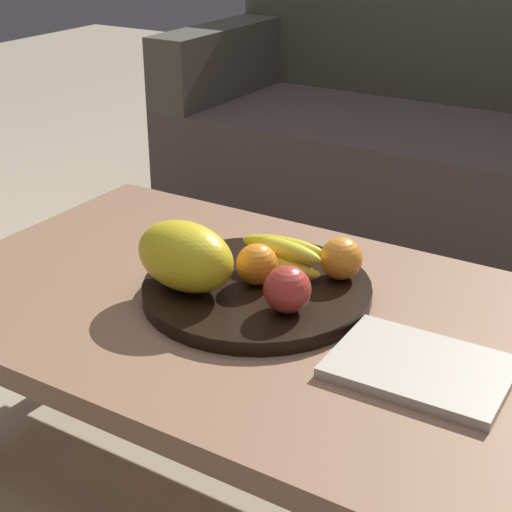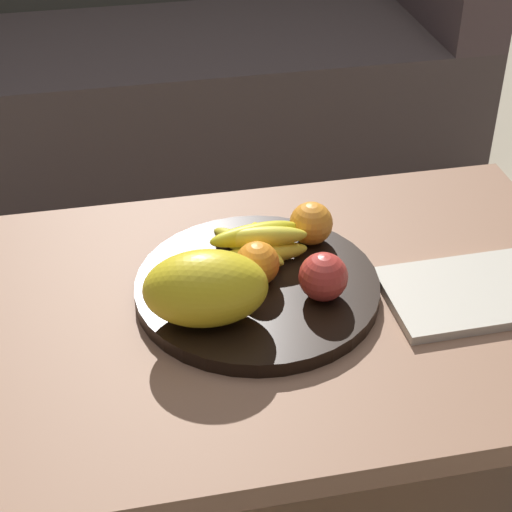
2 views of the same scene
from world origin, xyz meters
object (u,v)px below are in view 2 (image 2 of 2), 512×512
object	(u,v)px
couch	(155,56)
orange_front	(256,264)
orange_left	(311,223)
melon_large_front	(206,288)
apple_front	(323,277)
magazine	(465,294)
fruit_bowl	(256,288)
banana_bunch	(256,244)
coffee_table	(261,324)

from	to	relation	value
couch	orange_front	bearing A→B (deg)	-88.21
orange_left	melon_large_front	bearing A→B (deg)	-140.52
apple_front	magazine	xyz separation A→B (m)	(0.23, -0.02, -0.05)
fruit_bowl	apple_front	bearing A→B (deg)	-31.81
couch	fruit_bowl	bearing A→B (deg)	-88.21
orange_front	banana_bunch	xyz separation A→B (m)	(0.01, 0.06, -0.01)
coffee_table	melon_large_front	distance (m)	0.16
couch	fruit_bowl	xyz separation A→B (m)	(0.04, -1.21, 0.09)
banana_bunch	melon_large_front	bearing A→B (deg)	-126.70
fruit_bowl	banana_bunch	bearing A→B (deg)	78.42
apple_front	coffee_table	bearing A→B (deg)	162.30
apple_front	banana_bunch	xyz separation A→B (m)	(-0.08, 0.12, -0.01)
couch	fruit_bowl	world-z (taller)	couch
fruit_bowl	orange_front	size ratio (longest dim) A/B	5.50
magazine	coffee_table	bearing A→B (deg)	170.58
banana_bunch	magazine	bearing A→B (deg)	-24.17
coffee_table	banana_bunch	size ratio (longest dim) A/B	6.84
melon_large_front	banana_bunch	distance (m)	0.18
couch	magazine	distance (m)	1.34
banana_bunch	coffee_table	bearing A→B (deg)	-96.88
orange_front	magazine	size ratio (longest dim) A/B	0.28
orange_front	apple_front	world-z (taller)	apple_front
coffee_table	couch	size ratio (longest dim) A/B	0.65
fruit_bowl	apple_front	world-z (taller)	apple_front
orange_left	fruit_bowl	bearing A→B (deg)	-140.75
fruit_bowl	apple_front	xyz separation A→B (m)	(0.09, -0.06, 0.05)
magazine	banana_bunch	bearing A→B (deg)	154.77
couch	orange_left	distance (m)	1.14
coffee_table	fruit_bowl	size ratio (longest dim) A/B	2.86
orange_front	magazine	world-z (taller)	orange_front
melon_large_front	fruit_bowl	bearing A→B (deg)	39.77
orange_left	apple_front	world-z (taller)	apple_front
couch	magazine	xyz separation A→B (m)	(0.36, -1.29, 0.09)
orange_left	banana_bunch	bearing A→B (deg)	-163.98
orange_front	banana_bunch	world-z (taller)	orange_front
orange_front	apple_front	bearing A→B (deg)	-31.80
couch	magazine	size ratio (longest dim) A/B	6.80
coffee_table	orange_front	xyz separation A→B (m)	(-0.00, 0.03, 0.10)
melon_large_front	banana_bunch	size ratio (longest dim) A/B	1.13
fruit_bowl	banana_bunch	xyz separation A→B (m)	(0.01, 0.06, 0.04)
apple_front	magazine	distance (m)	0.24
orange_front	coffee_table	bearing A→B (deg)	-86.15
coffee_table	orange_front	distance (m)	0.10
fruit_bowl	orange_front	xyz separation A→B (m)	(-0.00, -0.00, 0.05)
magazine	apple_front	bearing A→B (deg)	174.40
couch	coffee_table	bearing A→B (deg)	-88.16
apple_front	magazine	bearing A→B (deg)	-4.54
coffee_table	fruit_bowl	bearing A→B (deg)	93.82
melon_large_front	orange_left	distance (m)	0.26
orange_left	apple_front	xyz separation A→B (m)	(-0.02, -0.15, 0.00)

